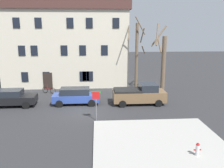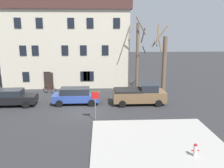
{
  "view_description": "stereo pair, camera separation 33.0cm",
  "coord_description": "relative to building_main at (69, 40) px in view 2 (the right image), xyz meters",
  "views": [
    {
      "loc": [
        1.23,
        -19.85,
        7.09
      ],
      "look_at": [
        2.7,
        2.39,
        1.97
      ],
      "focal_mm": 37.15,
      "sensor_mm": 36.0,
      "label": 1
    },
    {
      "loc": [
        1.56,
        -19.87,
        7.09
      ],
      "look_at": [
        2.7,
        2.39,
        1.97
      ],
      "focal_mm": 37.15,
      "sensor_mm": 36.0,
      "label": 2
    }
  ],
  "objects": [
    {
      "name": "street_sign_pole",
      "position": [
        3.81,
        -14.4,
        -4.1
      ],
      "size": [
        0.76,
        0.07,
        2.47
      ],
      "color": "slate",
      "rests_on": "ground_plane"
    },
    {
      "name": "car_blue_wagon",
      "position": [
        1.79,
        -9.93,
        -4.98
      ],
      "size": [
        4.53,
        1.96,
        1.65
      ],
      "color": "#2D4799",
      "rests_on": "ground_plane"
    },
    {
      "name": "tree_bare_near",
      "position": [
        8.64,
        -4.89,
        -1.54
      ],
      "size": [
        2.32,
        2.29,
        8.66
      ],
      "color": "brown",
      "rests_on": "ground_plane"
    },
    {
      "name": "bicycle_leaning",
      "position": [
        -1.69,
        -5.61,
        -5.48
      ],
      "size": [
        1.64,
        0.72,
        1.03
      ],
      "color": "black",
      "rests_on": "ground_plane"
    },
    {
      "name": "car_black_sedan",
      "position": [
        -4.39,
        -10.14,
        -5.03
      ],
      "size": [
        4.8,
        2.16,
        1.62
      ],
      "color": "black",
      "rests_on": "ground_plane"
    },
    {
      "name": "pickup_truck_brown",
      "position": [
        8.08,
        -10.2,
        -4.87
      ],
      "size": [
        5.13,
        2.3,
        2.02
      ],
      "color": "brown",
      "rests_on": "ground_plane"
    },
    {
      "name": "building_main",
      "position": [
        0.0,
        0.0,
        0.0
      ],
      "size": [
        16.24,
        7.79,
        11.53
      ],
      "color": "beige",
      "rests_on": "ground_plane"
    },
    {
      "name": "sidewalk_slab",
      "position": [
        7.86,
        -19.06,
        -5.79
      ],
      "size": [
        8.48,
        8.63,
        0.12
      ],
      "primitive_type": "cube",
      "color": "#A8A59E",
      "rests_on": "ground_plane"
    },
    {
      "name": "ground_plane",
      "position": [
        2.68,
        -12.21,
        -5.85
      ],
      "size": [
        120.0,
        120.0,
        0.0
      ],
      "primitive_type": "plane",
      "color": "#2D2D30"
    },
    {
      "name": "fire_hydrant",
      "position": [
        9.58,
        -20.38,
        -5.32
      ],
      "size": [
        0.42,
        0.22,
        0.78
      ],
      "color": "silver",
      "rests_on": "sidewalk_slab"
    },
    {
      "name": "tree_bare_mid",
      "position": [
        11.57,
        -5.72,
        -2.19
      ],
      "size": [
        2.07,
        2.2,
        7.95
      ],
      "color": "brown",
      "rests_on": "ground_plane"
    }
  ]
}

